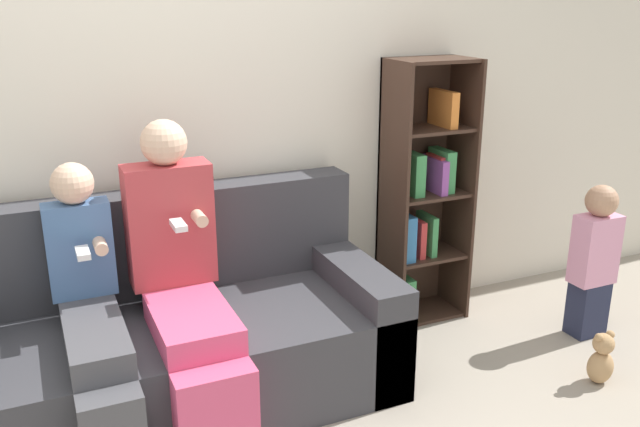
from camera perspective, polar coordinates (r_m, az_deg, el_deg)
name	(u,v)px	position (r m, az deg, el deg)	size (l,w,h in m)	color
back_wall	(159,97)	(3.21, -13.43, 9.50)	(10.00, 0.06, 2.55)	silver
couch	(173,340)	(3.07, -12.24, -10.35)	(1.90, 0.85, 0.88)	#38383D
adult_seated	(184,277)	(2.84, -11.41, -5.25)	(0.36, 0.79, 1.24)	#DB4C75
child_seated	(92,316)	(2.79, -18.63, -8.17)	(0.26, 0.80, 1.09)	#47474C
toddler_standing	(594,259)	(3.76, 22.06, -3.59)	(0.22, 0.16, 0.82)	#232842
bookshelf	(422,196)	(3.68, 8.56, 1.43)	(0.44, 0.30, 1.41)	#3D281E
teddy_bear	(601,359)	(3.44, 22.61, -11.25)	(0.13, 0.11, 0.26)	tan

